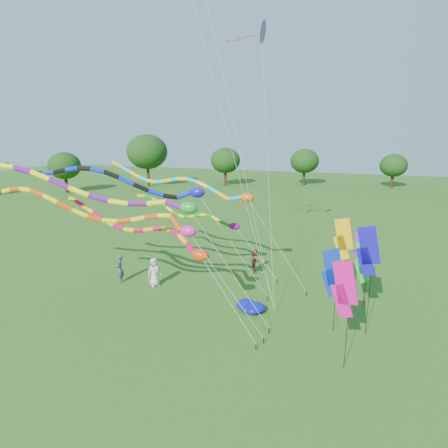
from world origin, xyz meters
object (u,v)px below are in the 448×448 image
(tube_kite_red, at_px, (150,233))
(person_b, at_px, (120,269))
(tube_kite_orange, at_px, (116,215))
(blue_nylon_heap, at_px, (251,309))
(person_a, at_px, (154,272))
(person_c, at_px, (256,261))

(tube_kite_red, distance_m, person_b, 6.13)
(tube_kite_orange, height_order, person_b, tube_kite_orange)
(blue_nylon_heap, bearing_deg, tube_kite_orange, -150.42)
(tube_kite_orange, distance_m, person_a, 6.99)
(tube_kite_red, height_order, person_b, tube_kite_red)
(tube_kite_orange, height_order, person_a, tube_kite_orange)
(blue_nylon_heap, height_order, person_b, person_b)
(blue_nylon_heap, relative_size, person_b, 0.87)
(tube_kite_red, height_order, person_c, tube_kite_red)
(blue_nylon_heap, relative_size, person_a, 0.87)
(tube_kite_orange, distance_m, blue_nylon_heap, 8.77)
(tube_kite_red, relative_size, person_a, 6.57)
(person_c, bearing_deg, person_b, 102.02)
(person_b, xyz_separation_m, person_c, (7.93, 4.73, -0.09))
(blue_nylon_heap, distance_m, person_b, 9.41)
(person_a, bearing_deg, tube_kite_red, -111.89)
(person_c, bearing_deg, person_a, 110.56)
(person_a, xyz_separation_m, person_b, (-2.43, -0.22, -0.00))
(person_b, bearing_deg, tube_kite_orange, 15.67)
(tube_kite_orange, relative_size, person_c, 7.92)
(person_c, bearing_deg, blue_nylon_heap, 173.70)
(tube_kite_orange, xyz_separation_m, person_a, (-0.97, 4.94, -4.85))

